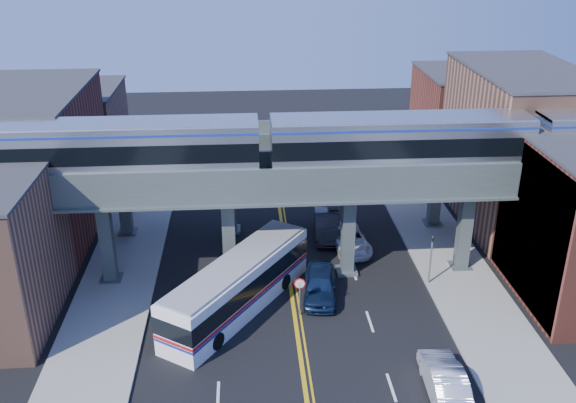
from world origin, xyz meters
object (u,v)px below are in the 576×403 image
object	(u,v)px
transit_bus	(238,286)
car_lane_b	(327,225)
traffic_signal	(431,254)
stop_sign	(300,291)
transit_train	(400,142)
car_parked_curb	(444,379)
car_lane_c	(350,240)
car_lane_d	(308,170)
car_lane_a	(320,285)

from	to	relation	value
transit_bus	car_lane_b	size ratio (longest dim) A/B	2.24
traffic_signal	stop_sign	bearing A→B (deg)	-161.37
transit_train	car_parked_curb	xyz separation A→B (m)	(-0.04, -12.55, -8.58)
traffic_signal	transit_bus	size ratio (longest dim) A/B	0.34
transit_bus	car_parked_curb	size ratio (longest dim) A/B	2.35
car_lane_b	car_lane_c	xyz separation A→B (m)	(1.39, -2.26, -0.16)
car_lane_d	car_parked_curb	size ratio (longest dim) A/B	1.05
car_lane_a	car_lane_b	distance (m)	8.79
traffic_signal	car_parked_curb	xyz separation A→B (m)	(-2.13, -10.55, -1.46)
transit_bus	car_lane_c	world-z (taller)	transit_bus
car_lane_a	traffic_signal	bearing A→B (deg)	14.46
transit_bus	car_lane_d	distance (m)	22.89
stop_sign	car_lane_b	size ratio (longest dim) A/B	0.49
transit_train	car_lane_b	xyz separation A→B (m)	(-3.75, 5.71, -8.54)
car_lane_d	transit_bus	bearing A→B (deg)	-102.84
stop_sign	car_lane_d	world-z (taller)	stop_sign
transit_train	car_lane_c	world-z (taller)	transit_train
transit_train	car_lane_d	bearing A→B (deg)	102.52
stop_sign	traffic_signal	distance (m)	9.41
transit_train	car_parked_curb	distance (m)	15.20
car_lane_c	car_parked_curb	bearing A→B (deg)	-88.59
transit_bus	car_lane_c	bearing A→B (deg)	-13.26
traffic_signal	car_lane_b	bearing A→B (deg)	127.14
transit_train	stop_sign	size ratio (longest dim) A/B	19.39
stop_sign	car_lane_b	world-z (taller)	stop_sign
transit_train	car_lane_d	world-z (taller)	transit_train
car_lane_b	car_parked_curb	xyz separation A→B (m)	(3.71, -18.26, -0.04)
car_lane_b	transit_train	bearing A→B (deg)	-51.83
traffic_signal	car_lane_c	size ratio (longest dim) A/B	0.79
car_lane_a	car_parked_curb	bearing A→B (deg)	-54.04
transit_train	car_lane_b	world-z (taller)	transit_train
car_lane_b	stop_sign	bearing A→B (deg)	-101.05
car_lane_d	car_lane_a	bearing A→B (deg)	-89.81
car_lane_b	car_lane_c	world-z (taller)	car_lane_b
transit_train	car_lane_b	size ratio (longest dim) A/B	9.56
transit_bus	car_lane_a	xyz separation A→B (m)	(5.24, 1.07, -0.79)
car_lane_b	traffic_signal	bearing A→B (deg)	-47.96
car_lane_a	car_lane_d	distance (m)	20.88
car_lane_b	car_lane_a	bearing A→B (deg)	-95.32
transit_train	car_lane_a	xyz separation A→B (m)	(-5.31, -2.94, -8.54)
traffic_signal	transit_bus	world-z (taller)	traffic_signal
stop_sign	traffic_signal	bearing A→B (deg)	18.63
car_lane_a	car_lane_c	bearing A→B (deg)	72.47
traffic_signal	car_lane_a	size ratio (longest dim) A/B	0.80
stop_sign	car_lane_b	distance (m)	11.17
transit_train	transit_bus	xyz separation A→B (m)	(-10.54, -4.01, -7.75)
car_lane_a	stop_sign	bearing A→B (deg)	-118.83
traffic_signal	car_lane_a	world-z (taller)	traffic_signal
stop_sign	car_lane_d	bearing A→B (deg)	82.95
traffic_signal	transit_train	bearing A→B (deg)	136.30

